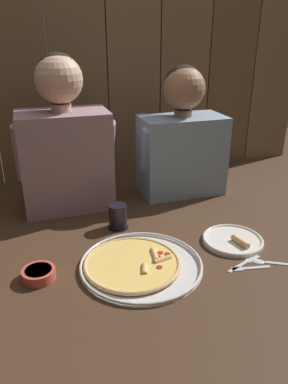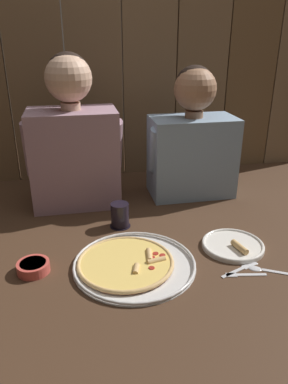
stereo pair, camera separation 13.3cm
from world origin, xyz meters
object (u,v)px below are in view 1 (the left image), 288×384
dinner_plate (233,240)px  drinking_glass (118,217)px  dipping_bowl (39,274)px  pizza_tray (138,264)px  diner_left (64,142)px  diner_right (182,138)px

dinner_plate → drinking_glass: size_ratio=2.26×
dinner_plate → dipping_bowl: (-0.69, -0.01, 0.01)m
dinner_plate → pizza_tray: bearing=-173.8°
drinking_glass → dipping_bowl: (-0.31, -0.25, -0.03)m
pizza_tray → dinner_plate: (0.38, 0.04, -0.00)m
diner_left → diner_right: size_ratio=1.10×
drinking_glass → diner_right: size_ratio=0.17×
drinking_glass → diner_right: diner_right is taller
drinking_glass → dipping_bowl: drinking_glass is taller
diner_right → dinner_plate: bearing=-89.9°
pizza_tray → drinking_glass: bearing=89.6°
dinner_plate → diner_right: size_ratio=0.38×
drinking_glass → dipping_bowl: bearing=-141.7°
diner_right → diner_left: bearing=-180.0°
drinking_glass → diner_right: (0.37, 0.26, 0.22)m
pizza_tray → diner_left: diner_left is taller
dinner_plate → dipping_bowl: same height
diner_left → diner_right: bearing=0.0°
dinner_plate → diner_right: 0.56m
dipping_bowl → pizza_tray: bearing=-5.3°
pizza_tray → dinner_plate: size_ratio=1.83×
drinking_glass → diner_left: size_ratio=0.15×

